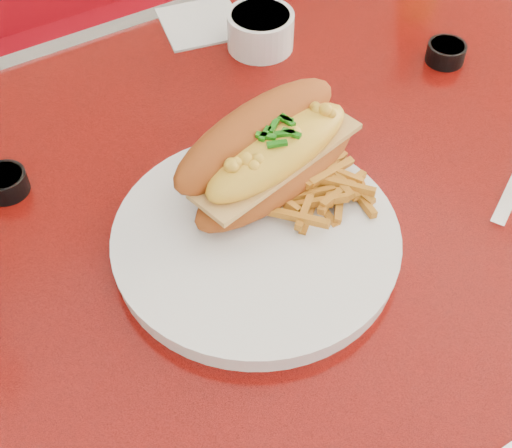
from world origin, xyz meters
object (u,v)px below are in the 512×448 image
mac_hoagie (270,152)px  fork (307,207)px  booth_bench_far (117,104)px  sauce_cup_right (446,52)px  gravy_ramekin (260,29)px  diner_table (322,241)px  sauce_cup_left (5,182)px  dinner_plate (256,240)px

mac_hoagie → fork: 0.07m
booth_bench_far → sauce_cup_right: bearing=-70.9°
booth_bench_far → mac_hoagie: 0.99m
booth_bench_far → gravy_ramekin: bearing=-85.0°
diner_table → gravy_ramekin: 0.31m
gravy_ramekin → sauce_cup_right: size_ratio=1.61×
booth_bench_far → sauce_cup_right: size_ratio=17.50×
gravy_ramekin → sauce_cup_left: size_ratio=1.70×
mac_hoagie → sauce_cup_left: 0.32m
diner_table → fork: 0.21m
dinner_plate → mac_hoagie: (0.06, 0.06, 0.05)m
booth_bench_far → diner_table: bearing=-90.0°
gravy_ramekin → sauce_cup_left: 0.42m
diner_table → sauce_cup_right: size_ratio=17.94×
sauce_cup_left → sauce_cup_right: (0.61, -0.08, 0.00)m
sauce_cup_left → booth_bench_far: bearing=61.2°
dinner_plate → mac_hoagie: 0.10m
booth_bench_far → mac_hoagie: size_ratio=4.62×
gravy_ramekin → fork: bearing=-113.0°
booth_bench_far → gravy_ramekin: 0.76m
dinner_plate → sauce_cup_right: (0.41, 0.15, 0.00)m
mac_hoagie → dinner_plate: bearing=-145.3°
fork → gravy_ramekin: bearing=-44.6°
diner_table → sauce_cup_right: (0.25, 0.08, 0.18)m
mac_hoagie → fork: size_ratio=1.70×
booth_bench_far → sauce_cup_left: booth_bench_far is taller
fork → sauce_cup_left: size_ratio=2.35×
mac_hoagie → sauce_cup_right: bearing=1.2°
mac_hoagie → fork: mac_hoagie is taller
fork → sauce_cup_left: (-0.28, 0.23, -0.01)m
dinner_plate → sauce_cup_right: 0.43m
mac_hoagie → sauce_cup_left: size_ratio=4.01×
booth_bench_far → mac_hoagie: (-0.10, -0.82, 0.55)m
mac_hoagie → gravy_ramekin: bearing=47.3°
diner_table → dinner_plate: 0.24m
booth_bench_far → sauce_cup_right: 0.92m
diner_table → dinner_plate: size_ratio=3.74×
dinner_plate → fork: (0.07, 0.00, 0.01)m
mac_hoagie → fork: bearing=-90.0°
sauce_cup_right → gravy_ramekin: bearing=140.7°
booth_bench_far → fork: booth_bench_far is taller
diner_table → booth_bench_far: bearing=90.0°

